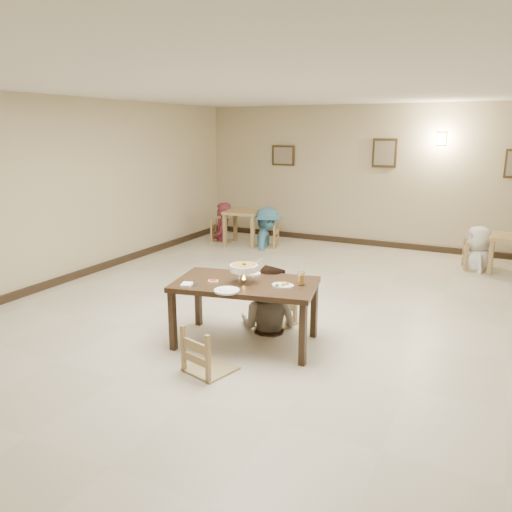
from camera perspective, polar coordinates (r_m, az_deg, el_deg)
The scene contains 28 objects.
floor at distance 6.70m, azimuth 3.31°, elevation -7.42°, with size 10.00×10.00×0.00m, color #BCB39D.
ceiling at distance 6.25m, azimuth 3.72°, elevation 19.09°, with size 10.00×10.00×0.00m, color silver.
wall_back at distance 11.05m, azimuth 13.84°, elevation 8.78°, with size 10.00×10.00×0.00m, color tan.
wall_left at distance 8.67m, azimuth -21.81°, elevation 6.80°, with size 10.00×10.00×0.00m, color tan.
baseboard_back at distance 11.24m, azimuth 13.37°, elevation 1.44°, with size 8.00×0.06×0.12m, color black.
baseboard_left at distance 8.92m, azimuth -20.84°, elevation -2.40°, with size 0.06×10.00×0.12m, color black.
picture_a at distance 11.66m, azimuth 3.12°, elevation 11.39°, with size 0.55×0.04×0.45m.
picture_b at distance 10.95m, azimuth 14.46°, elevation 11.32°, with size 0.50×0.04×0.60m.
wall_sconce at distance 10.77m, azimuth 20.42°, elevation 12.45°, with size 0.16×0.05×0.22m, color #FFD88C.
main_table at distance 5.79m, azimuth -1.22°, elevation -3.74°, with size 1.77×1.21×0.76m.
chair_far at distance 6.41m, azimuth 1.94°, elevation -3.59°, with size 0.48×0.48×1.02m.
chair_near at distance 5.23m, azimuth -5.31°, elevation -8.17°, with size 0.45×0.45×0.96m.
main_diner at distance 6.20m, azimuth 1.49°, elevation -1.07°, with size 0.81×0.63×1.66m, color gray.
curry_warmer at distance 5.71m, azimuth -1.41°, elevation -1.40°, with size 0.36×0.32×0.29m.
rice_plate_far at distance 6.08m, azimuth -0.63°, elevation -1.96°, with size 0.26×0.26×0.06m.
rice_plate_near at distance 5.44m, azimuth -3.36°, elevation -3.93°, with size 0.28×0.28×0.06m.
fried_plate at distance 5.60m, azimuth 3.06°, elevation -3.32°, with size 0.25×0.25×0.06m.
chili_dish at distance 5.78m, azimuth -4.92°, elevation -2.86°, with size 0.12×0.12×0.02m.
napkin_cutlery at distance 5.68m, azimuth -7.89°, elevation -3.25°, with size 0.18×0.24×0.03m.
drink_glass at distance 5.66m, azimuth 5.19°, elevation -2.61°, with size 0.08×0.08×0.15m.
bg_table_left at distance 10.97m, azimuth -1.42°, elevation 4.51°, with size 0.86×0.86×0.76m.
bg_table_right at distance 9.77m, azimuth 27.07°, elevation 1.31°, with size 0.70×0.70×0.68m.
bg_chair_ll at distance 11.29m, azimuth -3.92°, elevation 3.94°, with size 0.44×0.44×0.93m.
bg_chair_lr at distance 10.76m, azimuth 1.29°, elevation 3.50°, with size 0.44×0.44×0.94m.
bg_chair_rl at distance 9.84m, azimuth 24.12°, elevation 1.36°, with size 0.46×0.46×0.98m.
bg_diner_a at distance 11.23m, azimuth -3.96°, elevation 6.09°, with size 0.65×0.43×1.78m, color maroon.
bg_diner_b at distance 10.69m, azimuth 1.30°, elevation 5.62°, with size 1.13×0.65×1.75m, color teal.
bg_diner_c at distance 9.79m, azimuth 24.30°, elevation 3.13°, with size 0.78×0.51×1.60m, color silver.
Camera 1 is at (2.43, -5.74, 2.46)m, focal length 35.00 mm.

